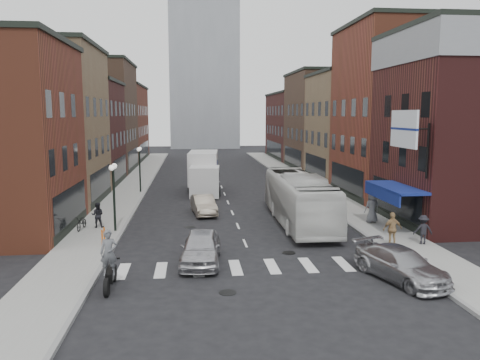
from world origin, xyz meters
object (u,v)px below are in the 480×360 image
Objects in this scene: streetlamp_near at (114,184)px; curb_car at (401,264)px; ped_left_solo at (98,215)px; sedan_left_near at (201,247)px; transit_bus at (299,199)px; ped_right_c at (372,207)px; billboard_sign at (405,130)px; motorcycle_rider at (109,262)px; ped_right_a at (423,230)px; box_truck at (204,173)px; streetlamp_far at (140,161)px; sedan_left_far at (204,205)px; parked_bicycle at (82,223)px; ped_right_b at (392,229)px; bike_rack at (103,236)px.

streetlamp_near is 0.87× the size of curb_car.
ped_left_solo is at bearing 141.17° from streetlamp_near.
sedan_left_near is 0.96× the size of curb_car.
transit_bus reaches higher than ped_right_c.
billboard_sign is 0.82× the size of sedan_left_near.
motorcycle_rider is 16.13m from ped_right_a.
billboard_sign is at bearing -55.15° from box_truck.
streetlamp_far is 20.97m from ped_right_c.
billboard_sign is 6.36m from ped_right_c.
sedan_left_near is 2.29× the size of ped_right_c.
sedan_left_far is at bearing -87.30° from box_truck.
curb_car is 18.22m from parked_bicycle.
ped_left_solo is 0.98× the size of ped_right_a.
transit_bus is at bearing -64.63° from ped_right_b.
ped_right_b is at bearing -59.36° from box_truck.
curb_car reaches higher than bike_rack.
streetlamp_near is at bearing -8.77° from parked_bicycle.
ped_right_a is at bearing -46.70° from sedan_left_far.
streetlamp_near is at bearing 167.65° from billboard_sign.
curb_car is at bearing -6.24° from motorcycle_rider.
box_truck reaches higher than ped_right_c.
parked_bicycle is at bearing 29.83° from ped_left_solo.
ped_left_solo is (0.85, 0.46, 0.35)m from parked_bicycle.
streetlamp_near is 5.14× the size of bike_rack.
ped_right_b is at bearing 71.22° from ped_right_c.
sedan_left_near is 10.11m from ped_right_b.
ped_right_a is at bearing 10.99° from motorcycle_rider.
billboard_sign reaches higher than box_truck.
transit_bus is 2.56× the size of sedan_left_near.
ped_right_b is at bearing 52.67° from curb_car.
billboard_sign is 20.90m from box_truck.
streetlamp_far is 26.96m from curb_car.
ped_right_c is (-0.10, 3.93, -5.00)m from billboard_sign.
sedan_left_near is at bearing -34.18° from bike_rack.
billboard_sign reaches higher than bike_rack.
box_truck is 5.48× the size of ped_left_solo.
ped_right_b is (14.94, -18.77, -1.87)m from streetlamp_far.
ped_right_c is (14.66, 9.57, -0.01)m from motorcycle_rider.
ped_left_solo reaches higher than sedan_left_near.
ped_right_b reaches higher than parked_bicycle.
billboard_sign reaches higher than transit_bus.
sedan_left_near is 9.65m from parked_bicycle.
billboard_sign is 5.35m from ped_right_b.
bike_rack is 0.52× the size of ped_left_solo.
bike_rack is at bearing -94.24° from streetlamp_near.
sedan_left_near is (4.93, -6.19, -2.14)m from streetlamp_near.
motorcycle_rider is at bearing 12.45° from ped_right_b.
sedan_left_far is (5.35, 4.76, -2.25)m from streetlamp_near.
streetlamp_near is at bearing -172.59° from transit_bus.
bike_rack is at bearing -90.69° from streetlamp_far.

